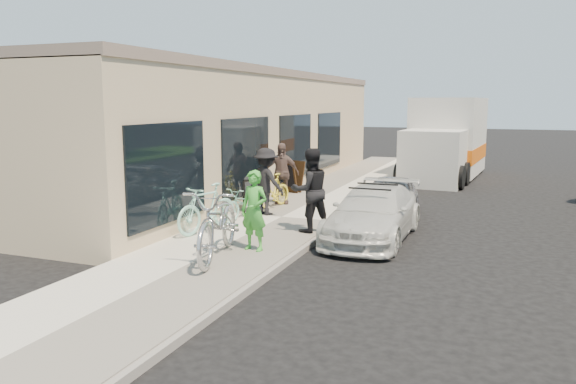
% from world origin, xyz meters
% --- Properties ---
extents(ground, '(120.00, 120.00, 0.00)m').
position_xyz_m(ground, '(0.00, 0.00, 0.00)').
color(ground, black).
rests_on(ground, ground).
extents(sidewalk, '(3.00, 34.00, 0.15)m').
position_xyz_m(sidewalk, '(-2.00, 3.00, 0.07)').
color(sidewalk, beige).
rests_on(sidewalk, ground).
extents(curb, '(0.12, 34.00, 0.13)m').
position_xyz_m(curb, '(-0.45, 3.00, 0.07)').
color(curb, gray).
rests_on(curb, ground).
extents(storefront, '(3.60, 20.00, 4.22)m').
position_xyz_m(storefront, '(-5.24, 7.99, 2.12)').
color(storefront, '#CAB68C').
rests_on(storefront, ground).
extents(bike_rack, '(0.29, 0.62, 0.94)m').
position_xyz_m(bike_rack, '(-2.96, 3.22, 0.72)').
color(bike_rack, black).
rests_on(bike_rack, sidewalk).
extents(sandwich_board, '(0.81, 0.81, 1.03)m').
position_xyz_m(sandwich_board, '(-3.20, 6.89, 0.68)').
color(sandwich_board, '#311D0D').
rests_on(sandwich_board, sidewalk).
extents(sedan_white, '(1.74, 4.19, 1.25)m').
position_xyz_m(sedan_white, '(0.65, 2.08, 0.61)').
color(sedan_white, silver).
rests_on(sedan_white, ground).
extents(sedan_silver, '(1.72, 3.59, 1.18)m').
position_xyz_m(sedan_silver, '(0.60, 4.31, 0.59)').
color(sedan_silver, '#98999E').
rests_on(sedan_silver, ground).
extents(moving_truck, '(3.00, 6.90, 3.31)m').
position_xyz_m(moving_truck, '(1.05, 13.80, 1.47)').
color(moving_truck, beige).
rests_on(moving_truck, ground).
extents(tandem_bike, '(1.54, 2.80, 1.39)m').
position_xyz_m(tandem_bike, '(-1.66, -1.09, 0.85)').
color(tandem_bike, '#B3B3B5').
rests_on(tandem_bike, sidewalk).
extents(woman_rider, '(0.66, 0.49, 1.64)m').
position_xyz_m(woman_rider, '(-1.27, -0.31, 0.97)').
color(woman_rider, green).
rests_on(woman_rider, sidewalk).
extents(man_standing, '(1.19, 1.18, 1.95)m').
position_xyz_m(man_standing, '(-0.75, 1.67, 1.12)').
color(man_standing, black).
rests_on(man_standing, sidewalk).
extents(cruiser_bike_a, '(1.00, 1.94, 1.12)m').
position_xyz_m(cruiser_bike_a, '(-2.95, 0.75, 0.71)').
color(cruiser_bike_a, '#97E2CC').
rests_on(cruiser_bike_a, sidewalk).
extents(cruiser_bike_b, '(0.85, 1.62, 0.81)m').
position_xyz_m(cruiser_bike_b, '(-2.82, 2.48, 0.56)').
color(cruiser_bike_b, '#97E2CC').
rests_on(cruiser_bike_b, sidewalk).
extents(cruiser_bike_c, '(0.84, 1.66, 0.96)m').
position_xyz_m(cruiser_bike_c, '(-2.76, 4.16, 0.63)').
color(cruiser_bike_c, yellow).
rests_on(cruiser_bike_c, sidewalk).
extents(bystander_a, '(1.31, 1.02, 1.79)m').
position_xyz_m(bystander_a, '(-2.52, 3.15, 1.04)').
color(bystander_a, black).
rests_on(bystander_a, sidewalk).
extents(bystander_b, '(1.15, 0.78, 1.81)m').
position_xyz_m(bystander_b, '(-2.76, 4.83, 1.05)').
color(bystander_b, brown).
rests_on(bystander_b, sidewalk).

